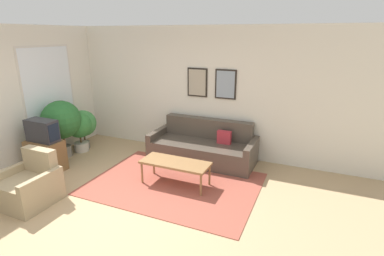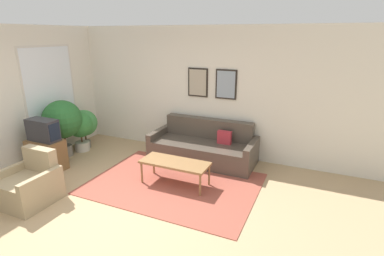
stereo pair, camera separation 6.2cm
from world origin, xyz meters
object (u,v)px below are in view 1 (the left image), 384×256
(tv, at_px, (42,131))
(potted_plant_tall, at_px, (61,121))
(couch, at_px, (203,147))
(armchair, at_px, (29,186))
(coffee_table, at_px, (175,164))

(tv, relative_size, potted_plant_tall, 0.50)
(tv, bearing_deg, couch, 32.30)
(armchair, height_order, potted_plant_tall, potted_plant_tall)
(armchair, distance_m, potted_plant_tall, 1.92)
(couch, xyz_separation_m, tv, (-2.60, -1.64, 0.52))
(armchair, bearing_deg, tv, 145.67)
(armchair, bearing_deg, couch, 72.97)
(armchair, bearing_deg, coffee_table, 56.79)
(potted_plant_tall, bearing_deg, coffee_table, -3.86)
(couch, relative_size, tv, 3.54)
(potted_plant_tall, bearing_deg, tv, -73.14)
(couch, xyz_separation_m, potted_plant_tall, (-2.80, -0.99, 0.51))
(couch, height_order, coffee_table, couch)
(couch, bearing_deg, coffee_table, -92.77)
(coffee_table, distance_m, potted_plant_tall, 2.77)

